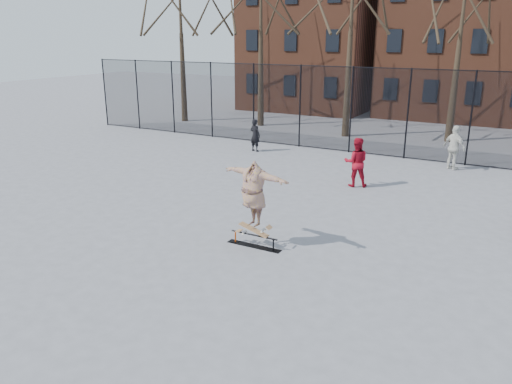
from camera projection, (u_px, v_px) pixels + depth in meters
The scene contains 9 objects.
ground at pixel (231, 261), 12.31m from camera, with size 100.00×100.00×0.00m, color slate.
skate_rail at pixel (254, 242), 13.15m from camera, with size 1.54×0.24×0.34m.
skateboard at pixel (254, 232), 13.08m from camera, with size 0.92×0.22×0.11m, color #98613D, non-canonical shape.
skater at pixel (254, 199), 12.80m from camera, with size 2.12×0.58×1.72m, color #543A92.
bystander_black at pixel (255, 135), 23.80m from camera, with size 0.56×0.37×1.55m, color black.
bystander_red at pixel (356, 162), 18.20m from camera, with size 0.88×0.69×1.81m, color maroon.
bystander_white at pixel (454, 148), 20.49m from camera, with size 1.08×0.45×1.84m, color silver.
fence at pixel (381, 111), 22.56m from camera, with size 34.03×0.07×4.00m.
rowhouses at pixel (452, 23), 31.87m from camera, with size 29.00×7.00×13.00m.
Camera 1 is at (5.97, -9.53, 5.33)m, focal length 35.00 mm.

